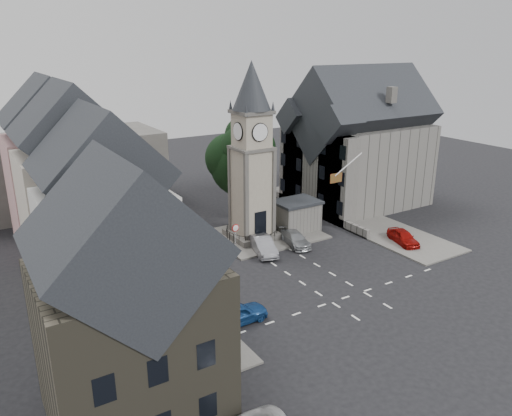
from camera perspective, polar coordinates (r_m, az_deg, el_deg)
ground at (r=41.35m, az=5.33°, el=-6.97°), size 120.00×120.00×0.00m
pavement_west at (r=41.07m, az=-14.19°, el=-7.57°), size 6.00×30.00×0.14m
pavement_east at (r=54.18m, az=10.45°, el=-0.85°), size 6.00×26.00×0.14m
central_island at (r=48.12m, az=1.06°, el=-3.02°), size 10.00×8.00×0.16m
road_markings at (r=37.60m, az=10.42°, el=-9.95°), size 20.00×8.00×0.01m
clock_tower at (r=45.01m, az=-0.49°, el=6.17°), size 4.86×4.86×16.25m
stone_shelter at (r=48.98m, az=4.64°, el=-0.86°), size 4.30×3.30×3.08m
town_tree at (r=50.46m, az=-1.49°, el=6.18°), size 7.20×7.20×10.80m
warning_sign_post at (r=43.11m, az=-2.35°, el=-2.88°), size 0.70×0.19×2.85m
terrace_pink at (r=47.54m, az=-22.01°, el=3.57°), size 8.10×7.60×12.80m
terrace_cream at (r=39.92m, az=-19.90°, el=1.16°), size 8.10×7.60×12.80m
terrace_tudor at (r=32.62m, az=-16.75°, el=-3.03°), size 8.10×7.60×12.00m
building_sw_stone at (r=24.74m, az=-14.22°, el=-12.13°), size 8.60×7.60×10.40m
backdrop_west at (r=60.22m, az=-20.56°, el=4.12°), size 20.00×10.00×8.00m
east_building at (r=57.03m, az=11.52°, el=6.52°), size 14.40×11.40×12.60m
east_boundary_wall at (r=53.76m, az=6.83°, el=-0.39°), size 0.40×16.00×0.90m
flagpole at (r=46.82m, az=10.53°, el=4.93°), size 3.68×0.10×2.74m
car_west_blue at (r=33.55m, az=-2.15°, el=-11.97°), size 4.27×1.86×1.43m
car_west_silver at (r=33.71m, az=-7.91°, el=-11.86°), size 4.74×4.27×1.56m
car_west_grey at (r=36.97m, az=-10.46°, el=-9.15°), size 6.04×4.79×1.53m
car_island_silver at (r=43.89m, az=0.78°, el=-4.28°), size 2.64×4.71×1.47m
car_island_east at (r=45.78m, az=4.49°, el=-3.52°), size 2.44×4.44×1.22m
car_east_red at (r=47.85m, az=16.48°, el=-3.20°), size 2.58×4.16×1.32m
pedestrian at (r=51.05m, az=9.54°, el=-0.96°), size 0.74×0.53×1.90m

